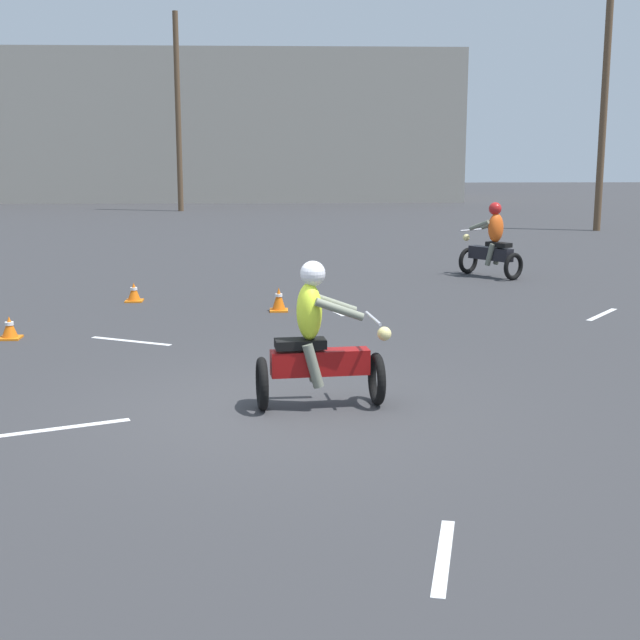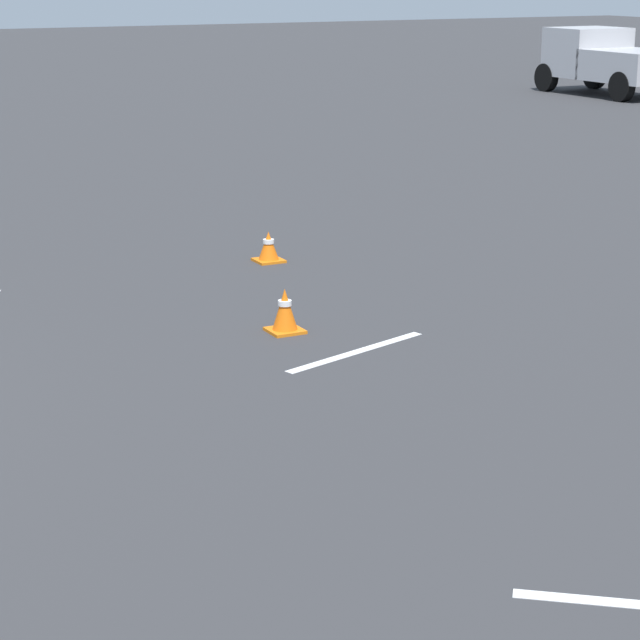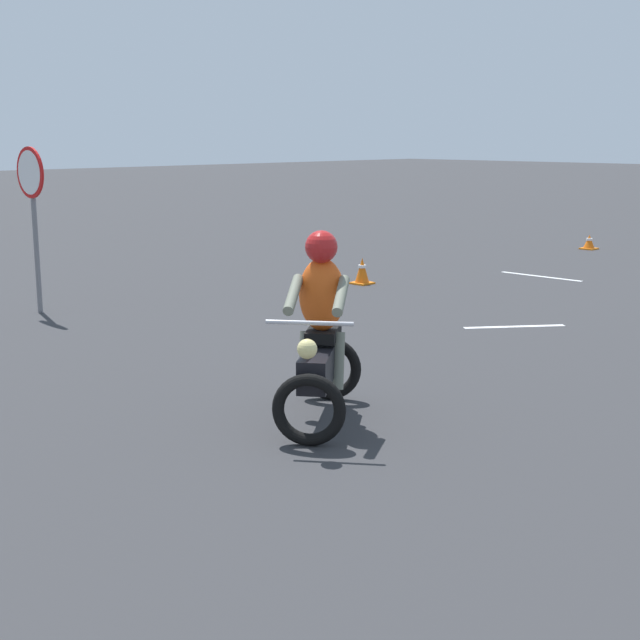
# 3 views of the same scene
# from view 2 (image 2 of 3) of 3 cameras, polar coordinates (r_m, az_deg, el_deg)

# --- Properties ---
(pickup_truck) EXTENTS (4.15, 1.99, 1.73)m
(pickup_truck) POSITION_cam_2_polar(r_m,az_deg,el_deg) (34.87, 13.05, 11.51)
(pickup_truck) COLOR black
(pickup_truck) RESTS_ON ground
(traffic_cone_mid_center) EXTENTS (0.32, 0.32, 0.43)m
(traffic_cone_mid_center) POSITION_cam_2_polar(r_m,az_deg,el_deg) (11.78, -1.62, 0.40)
(traffic_cone_mid_center) COLOR orange
(traffic_cone_mid_center) RESTS_ON ground
(traffic_cone_far_right) EXTENTS (0.32, 0.32, 0.36)m
(traffic_cone_far_right) POSITION_cam_2_polar(r_m,az_deg,el_deg) (14.64, -2.37, 3.34)
(traffic_cone_far_right) COLOR orange
(traffic_cone_far_right) RESTS_ON ground
(lane_stripe_ne) EXTENTS (0.91, 1.12, 0.01)m
(lane_stripe_ne) POSITION_cam_2_polar(r_m,az_deg,el_deg) (7.17, 14.34, -12.48)
(lane_stripe_ne) COLOR silver
(lane_stripe_ne) RESTS_ON ground
(lane_stripe_n) EXTENTS (0.60, 1.64, 0.01)m
(lane_stripe_n) POSITION_cam_2_polar(r_m,az_deg,el_deg) (11.23, 1.68, -1.46)
(lane_stripe_n) COLOR silver
(lane_stripe_n) RESTS_ON ground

